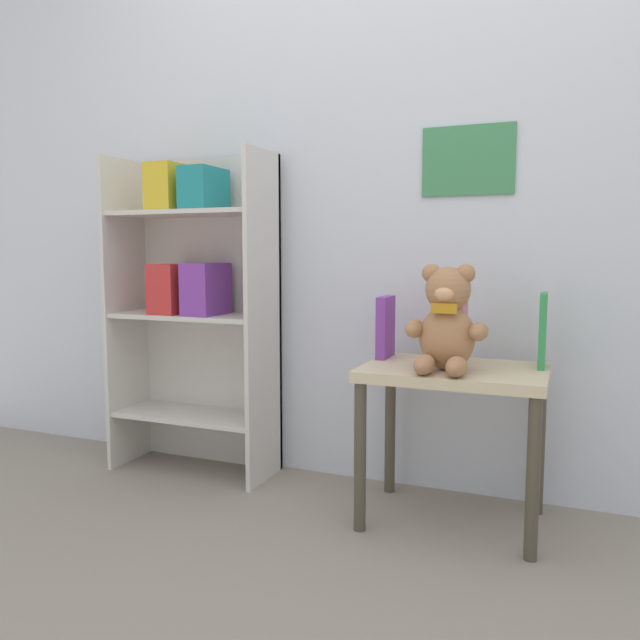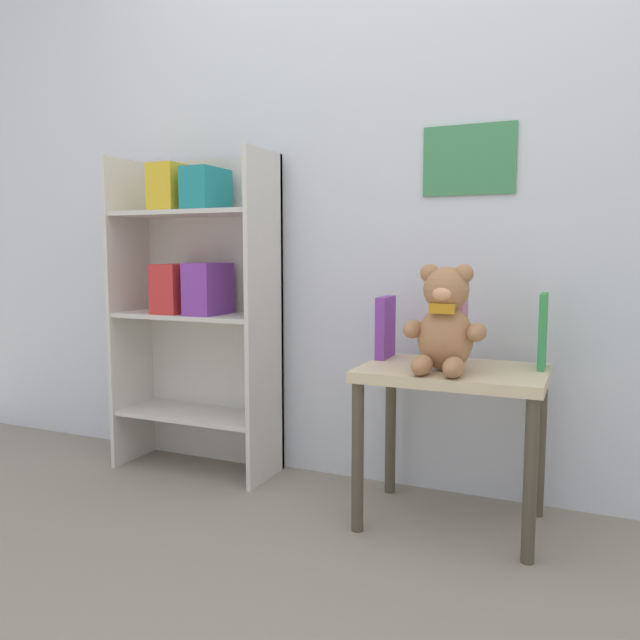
{
  "view_description": "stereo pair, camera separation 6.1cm",
  "coord_description": "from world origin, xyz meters",
  "px_view_note": "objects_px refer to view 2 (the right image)",
  "views": [
    {
      "loc": [
        0.58,
        -1.1,
        0.92
      ],
      "look_at": [
        -0.28,
        1.02,
        0.67
      ],
      "focal_mm": 35.0,
      "sensor_mm": 36.0,
      "label": 1
    },
    {
      "loc": [
        0.63,
        -1.08,
        0.92
      ],
      "look_at": [
        -0.28,
        1.02,
        0.67
      ],
      "focal_mm": 35.0,
      "sensor_mm": 36.0,
      "label": 2
    }
  ],
  "objects_px": {
    "book_standing_green": "(543,331)",
    "book_standing_purple": "(385,327)",
    "bookshelf_side": "(198,291)",
    "book_standing_pink": "(461,329)",
    "teddy_bear": "(445,323)",
    "display_table": "(453,394)"
  },
  "relations": [
    {
      "from": "book_standing_green",
      "to": "book_standing_purple",
      "type": "bearing_deg",
      "value": 179.48
    },
    {
      "from": "bookshelf_side",
      "to": "book_standing_pink",
      "type": "relative_size",
      "value": 5.6
    },
    {
      "from": "teddy_bear",
      "to": "book_standing_pink",
      "type": "xyz_separation_m",
      "value": [
        0.02,
        0.19,
        -0.04
      ]
    },
    {
      "from": "teddy_bear",
      "to": "book_standing_pink",
      "type": "height_order",
      "value": "teddy_bear"
    },
    {
      "from": "book_standing_pink",
      "to": "book_standing_green",
      "type": "bearing_deg",
      "value": -1.98
    },
    {
      "from": "teddy_bear",
      "to": "book_standing_purple",
      "type": "relative_size",
      "value": 1.55
    },
    {
      "from": "bookshelf_side",
      "to": "display_table",
      "type": "distance_m",
      "value": 1.15
    },
    {
      "from": "bookshelf_side",
      "to": "teddy_bear",
      "type": "xyz_separation_m",
      "value": [
        1.09,
        -0.22,
        -0.06
      ]
    },
    {
      "from": "bookshelf_side",
      "to": "book_standing_green",
      "type": "xyz_separation_m",
      "value": [
        1.37,
        -0.04,
        -0.09
      ]
    },
    {
      "from": "display_table",
      "to": "book_standing_green",
      "type": "bearing_deg",
      "value": 21.95
    },
    {
      "from": "bookshelf_side",
      "to": "display_table",
      "type": "xyz_separation_m",
      "value": [
        1.1,
        -0.14,
        -0.31
      ]
    },
    {
      "from": "display_table",
      "to": "teddy_bear",
      "type": "bearing_deg",
      "value": -102.09
    },
    {
      "from": "book_standing_purple",
      "to": "bookshelf_side",
      "type": "bearing_deg",
      "value": 176.0
    },
    {
      "from": "display_table",
      "to": "book_standing_green",
      "type": "distance_m",
      "value": 0.36
    },
    {
      "from": "book_standing_green",
      "to": "display_table",
      "type": "bearing_deg",
      "value": -159.15
    },
    {
      "from": "bookshelf_side",
      "to": "teddy_bear",
      "type": "relative_size",
      "value": 3.8
    },
    {
      "from": "display_table",
      "to": "book_standing_purple",
      "type": "height_order",
      "value": "book_standing_purple"
    },
    {
      "from": "display_table",
      "to": "book_standing_pink",
      "type": "bearing_deg",
      "value": 90.0
    },
    {
      "from": "teddy_bear",
      "to": "book_standing_green",
      "type": "distance_m",
      "value": 0.34
    },
    {
      "from": "book_standing_purple",
      "to": "book_standing_green",
      "type": "xyz_separation_m",
      "value": [
        0.54,
        0.01,
        0.01
      ]
    },
    {
      "from": "book_standing_pink",
      "to": "book_standing_green",
      "type": "relative_size",
      "value": 0.94
    },
    {
      "from": "teddy_bear",
      "to": "book_standing_purple",
      "type": "distance_m",
      "value": 0.31
    }
  ]
}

